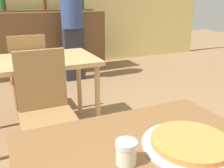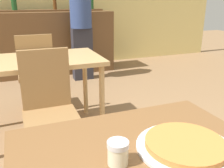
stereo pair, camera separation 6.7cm
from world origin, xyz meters
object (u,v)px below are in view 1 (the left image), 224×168
chair_far_side_back (29,70)px  person_standing (72,20)px  chair_far_side_front (45,104)px  cheese_shaker (126,152)px  pizza_tray (190,143)px

chair_far_side_back → person_standing: (0.83, 1.10, 0.44)m
chair_far_side_front → chair_far_side_back: 1.04m
cheese_shaker → chair_far_side_front: bearing=95.3°
chair_far_side_back → person_standing: person_standing is taller
person_standing → chair_far_side_front: bearing=-111.3°
pizza_tray → cheese_shaker: size_ratio=4.34×
chair_far_side_front → person_standing: person_standing is taller
chair_far_side_front → person_standing: 2.34m
chair_far_side_front → cheese_shaker: (0.10, -1.13, 0.24)m
chair_far_side_back → person_standing: bearing=-127.1°
pizza_tray → cheese_shaker: (-0.28, 0.01, 0.03)m
cheese_shaker → person_standing: size_ratio=0.05×
cheese_shaker → chair_far_side_back: bearing=92.8°
chair_far_side_front → chair_far_side_back: same height
chair_far_side_front → person_standing: (0.83, 2.14, 0.44)m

